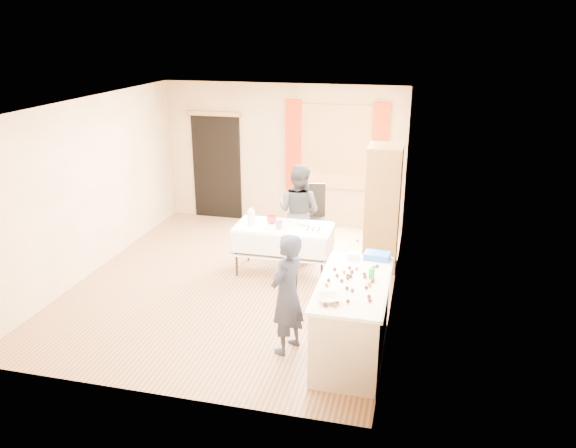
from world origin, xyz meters
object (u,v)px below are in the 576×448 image
(girl, at_px, (287,294))
(cabinet, at_px, (383,208))
(counter, at_px, (352,319))
(party_table, at_px, (283,245))
(chair, at_px, (311,229))
(woman, at_px, (299,212))

(girl, bearing_deg, cabinet, -175.82)
(counter, bearing_deg, party_table, 123.15)
(counter, distance_m, chair, 3.29)
(cabinet, relative_size, woman, 1.25)
(party_table, xyz_separation_m, chair, (0.21, 1.09, -0.12))
(cabinet, bearing_deg, chair, 156.54)
(chair, bearing_deg, girl, -91.79)
(party_table, distance_m, woman, 0.74)
(cabinet, bearing_deg, counter, -92.22)
(party_table, xyz_separation_m, girl, (0.58, -2.10, 0.27))
(party_table, height_order, girl, girl)
(counter, bearing_deg, cabinet, 87.78)
(counter, height_order, woman, woman)
(girl, bearing_deg, chair, -151.93)
(counter, relative_size, woman, 1.05)
(counter, xyz_separation_m, woman, (-1.22, 2.66, 0.31))
(counter, relative_size, chair, 1.50)
(woman, bearing_deg, counter, 132.63)
(cabinet, xyz_separation_m, chair, (-1.20, 0.52, -0.64))
(counter, relative_size, girl, 1.13)
(chair, xyz_separation_m, girl, (0.37, -3.19, 0.39))
(cabinet, distance_m, party_table, 1.61)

